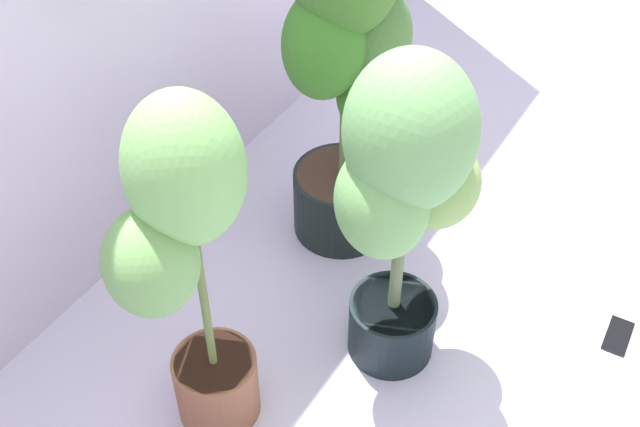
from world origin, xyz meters
The scene contains 5 objects.
ground_plane centered at (0.00, 0.00, 0.00)m, with size 8.00×8.00×0.00m, color silver.
potted_plant_back_left centered at (-0.36, 0.36, 0.52)m, with size 0.32×0.25×0.85m.
potted_plant_back_right centered at (0.32, 0.41, 0.53)m, with size 0.35×0.32×0.95m.
potted_plant_center centered at (0.02, 0.11, 0.51)m, with size 0.39×0.32×0.82m.
cell_phone centered at (0.33, -0.35, 0.00)m, with size 0.15×0.08×0.01m.
Camera 1 is at (-1.09, -0.38, 1.58)m, focal length 45.65 mm.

